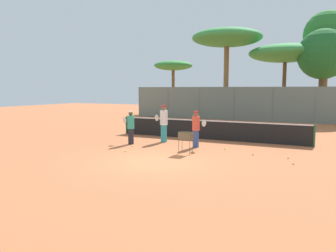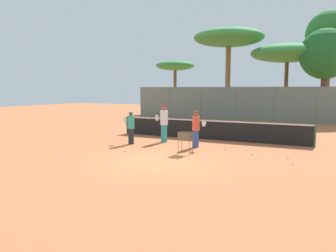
% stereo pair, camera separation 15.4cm
% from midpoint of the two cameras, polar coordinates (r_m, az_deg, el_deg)
% --- Properties ---
extents(ground_plane, '(80.00, 80.00, 0.00)m').
position_cam_midpoint_polar(ground_plane, '(12.64, -2.68, -6.22)').
color(ground_plane, '#B7663D').
extents(tennis_net, '(10.81, 0.10, 1.07)m').
position_cam_midpoint_polar(tennis_net, '(18.17, 6.78, -0.60)').
color(tennis_net, '#26592D').
rests_on(tennis_net, ground_plane).
extents(back_fence, '(23.10, 0.08, 2.97)m').
position_cam_midpoint_polar(back_fence, '(29.40, 14.42, 3.73)').
color(back_fence, slate).
rests_on(back_fence, ground_plane).
extents(tree_0, '(4.28, 4.28, 7.88)m').
position_cam_midpoint_polar(tree_0, '(31.44, 25.29, 11.17)').
color(tree_0, brown).
rests_on(tree_0, ground_plane).
extents(tree_1, '(4.42, 4.42, 6.04)m').
position_cam_midpoint_polar(tree_1, '(38.45, 0.79, 10.36)').
color(tree_1, brown).
rests_on(tree_1, ground_plane).
extents(tree_2, '(6.61, 6.61, 8.45)m').
position_cam_midpoint_polar(tree_2, '(32.59, 10.08, 14.75)').
color(tree_2, brown).
rests_on(tree_2, ground_plane).
extents(tree_3, '(6.67, 6.67, 6.91)m').
position_cam_midpoint_polar(tree_3, '(32.93, 19.62, 11.79)').
color(tree_3, brown).
rests_on(tree_3, ground_plane).
extents(tree_4, '(4.24, 4.24, 9.86)m').
position_cam_midpoint_polar(tree_4, '(34.07, 25.93, 14.09)').
color(tree_4, brown).
rests_on(tree_4, ground_plane).
extents(player_white_outfit, '(0.85, 0.51, 1.73)m').
position_cam_midpoint_polar(player_white_outfit, '(15.63, 4.62, -0.47)').
color(player_white_outfit, '#334C8C').
rests_on(player_white_outfit, ground_plane).
extents(player_red_cap, '(0.40, 0.95, 1.92)m').
position_cam_midpoint_polar(player_red_cap, '(17.12, -1.01, 0.50)').
color(player_red_cap, teal).
rests_on(player_red_cap, ground_plane).
extents(player_yellow_shirt, '(0.85, 0.46, 1.67)m').
position_cam_midpoint_polar(player_yellow_shirt, '(16.60, -6.78, -0.19)').
color(player_yellow_shirt, '#26262D').
rests_on(player_yellow_shirt, ground_plane).
extents(ball_cart, '(0.56, 0.41, 0.95)m').
position_cam_midpoint_polar(ball_cart, '(14.02, 2.77, -1.98)').
color(ball_cart, brown).
rests_on(ball_cart, ground_plane).
extents(tennis_ball_0, '(0.07, 0.07, 0.07)m').
position_cam_midpoint_polar(tennis_ball_0, '(14.68, -7.71, -4.37)').
color(tennis_ball_0, '#D1E54C').
rests_on(tennis_ball_0, ground_plane).
extents(tennis_ball_1, '(0.07, 0.07, 0.07)m').
position_cam_midpoint_polar(tennis_ball_1, '(14.01, 19.91, -5.22)').
color(tennis_ball_1, '#D1E54C').
rests_on(tennis_ball_1, ground_plane).
extents(tennis_ball_2, '(0.07, 0.07, 0.07)m').
position_cam_midpoint_polar(tennis_ball_2, '(12.96, 20.66, -6.17)').
color(tennis_ball_2, '#D1E54C').
rests_on(tennis_ball_2, ground_plane).
extents(tennis_ball_3, '(0.07, 0.07, 0.07)m').
position_cam_midpoint_polar(tennis_ball_3, '(14.29, 14.28, -4.80)').
color(tennis_ball_3, '#D1E54C').
rests_on(tennis_ball_3, ground_plane).
extents(tennis_ball_4, '(0.07, 0.07, 0.07)m').
position_cam_midpoint_polar(tennis_ball_4, '(15.36, 9.61, -3.92)').
color(tennis_ball_4, '#D1E54C').
rests_on(tennis_ball_4, ground_plane).
extents(tennis_ball_5, '(0.07, 0.07, 0.07)m').
position_cam_midpoint_polar(tennis_ball_5, '(15.97, -6.56, -3.47)').
color(tennis_ball_5, '#D1E54C').
rests_on(tennis_ball_5, ground_plane).
extents(parked_car, '(4.20, 1.70, 1.60)m').
position_cam_midpoint_polar(parked_car, '(33.30, 4.28, 2.79)').
color(parked_car, '#B2B7BC').
rests_on(parked_car, ground_plane).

